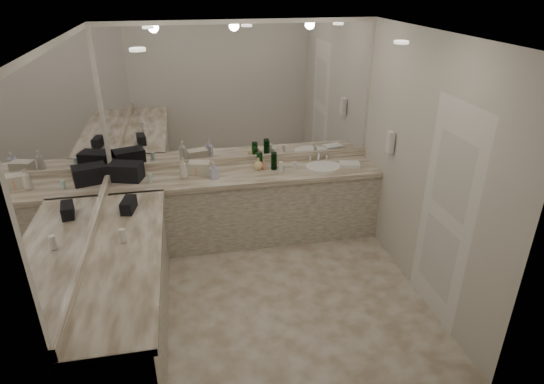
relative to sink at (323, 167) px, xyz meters
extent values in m
plane|color=beige|center=(-0.95, -1.20, -0.90)|extent=(3.20, 3.20, 0.00)
plane|color=white|center=(-0.95, -1.20, 1.71)|extent=(3.20, 3.20, 0.00)
cube|color=beige|center=(-0.95, 0.30, 0.41)|extent=(3.20, 0.02, 2.60)
cube|color=beige|center=(-2.55, -1.20, 0.41)|extent=(0.02, 3.00, 2.60)
cube|color=beige|center=(0.65, -1.20, 0.41)|extent=(0.02, 3.00, 2.60)
cube|color=beige|center=(-0.95, 0.00, -0.48)|extent=(3.20, 0.60, 0.84)
cube|color=beige|center=(-0.95, -0.01, -0.03)|extent=(3.20, 0.64, 0.06)
cube|color=beige|center=(-2.25, -1.50, -0.48)|extent=(0.60, 2.40, 0.84)
cube|color=beige|center=(-2.24, -1.50, -0.03)|extent=(0.64, 2.42, 0.06)
cube|color=beige|center=(-0.95, 0.28, 0.05)|extent=(3.20, 0.04, 0.10)
cube|color=beige|center=(-2.53, -1.20, 0.05)|extent=(0.04, 3.00, 0.10)
cube|color=white|center=(-0.95, 0.29, 0.88)|extent=(3.12, 0.01, 1.55)
cube|color=white|center=(-2.54, -1.20, 0.88)|extent=(0.01, 2.92, 1.55)
cylinder|color=white|center=(0.00, 0.00, 0.00)|extent=(0.44, 0.44, 0.03)
cube|color=silver|center=(0.00, 0.21, 0.07)|extent=(0.24, 0.16, 0.14)
cube|color=white|center=(0.61, -0.50, 0.46)|extent=(0.06, 0.10, 0.24)
cube|color=white|center=(0.64, -1.70, 0.16)|extent=(0.02, 0.82, 2.10)
cube|color=black|center=(-2.34, 0.06, 0.11)|extent=(0.41, 0.32, 0.20)
cube|color=black|center=(-2.25, -0.74, 0.07)|extent=(0.15, 0.26, 0.13)
cube|color=beige|center=(-1.51, 0.08, 0.08)|extent=(0.28, 0.21, 0.14)
cube|color=white|center=(0.33, -0.04, 0.03)|extent=(0.28, 0.22, 0.04)
cylinder|color=white|center=(-2.25, -1.35, 0.07)|extent=(0.05, 0.05, 0.13)
imported|color=silver|center=(-1.69, 0.00, 0.13)|extent=(0.12, 0.12, 0.24)
imported|color=#B7B3CE|center=(-1.35, -0.10, 0.11)|extent=(0.12, 0.12, 0.20)
imported|color=#E1C382|center=(-0.80, 0.06, 0.08)|extent=(0.16, 0.16, 0.15)
cylinder|color=#114C1A|center=(-0.61, 0.04, 0.11)|extent=(0.07, 0.07, 0.21)
cylinder|color=#114C1A|center=(-0.78, 0.10, 0.11)|extent=(0.07, 0.07, 0.21)
cylinder|color=#114C1A|center=(-0.61, 0.05, 0.10)|extent=(0.07, 0.07, 0.18)
cylinder|color=#E57F66|center=(-1.55, 0.03, 0.06)|extent=(0.05, 0.05, 0.11)
cylinder|color=silver|center=(-2.07, -0.06, 0.06)|extent=(0.05, 0.05, 0.10)
cylinder|color=#E57F66|center=(-0.73, 0.04, 0.05)|extent=(0.04, 0.04, 0.10)
cylinder|color=silver|center=(-0.51, -0.01, 0.04)|extent=(0.04, 0.04, 0.06)
cylinder|color=white|center=(-0.54, -0.04, 0.06)|extent=(0.05, 0.05, 0.12)
cylinder|color=white|center=(-0.37, -0.02, 0.05)|extent=(0.04, 0.04, 0.10)
camera|label=1|loc=(-1.63, -4.97, 2.14)|focal=30.00mm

